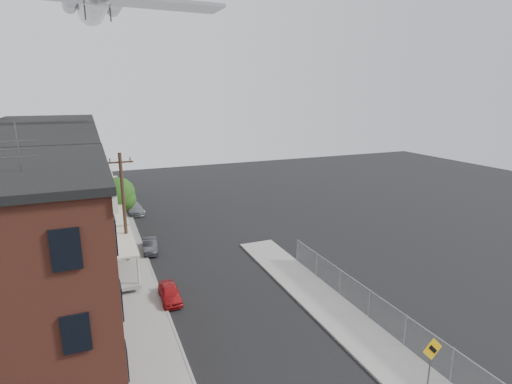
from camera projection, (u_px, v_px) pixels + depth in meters
sidewalk_left at (124, 241)px, 36.37m from camera, size 3.00×62.00×0.12m
sidewalk_right at (337, 314)px, 24.34m from camera, size 3.00×26.00×0.12m
curb_left at (140, 239)px, 36.91m from camera, size 0.15×62.00×0.14m
curb_right at (317, 319)px, 23.80m from camera, size 0.15×26.00×0.14m
row_house_a at (24, 220)px, 26.02m from camera, size 11.98×7.00×10.30m
row_house_b at (36, 195)px, 32.29m from camera, size 11.98×7.00×10.30m
row_house_c at (44, 179)px, 38.56m from camera, size 11.98×7.00×10.30m
row_house_d at (50, 167)px, 44.83m from camera, size 11.98×7.00×10.30m
row_house_e at (54, 158)px, 51.10m from camera, size 11.98×7.00×10.30m
chainlink_fence at (369, 303)px, 23.78m from camera, size 0.06×18.06×1.90m
warning_sign at (431, 356)px, 17.64m from camera, size 1.10×0.11×2.80m
utility_pole at (124, 210)px, 29.84m from camera, size 1.80×0.26×9.00m
street_tree at (120, 195)px, 39.15m from camera, size 3.22×3.20×5.20m
car_near at (170, 293)px, 25.97m from camera, size 1.32×3.15×1.07m
car_mid at (150, 246)px, 33.99m from camera, size 1.45×3.42×1.10m
car_far at (134, 208)px, 44.87m from camera, size 2.05×4.31×1.21m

